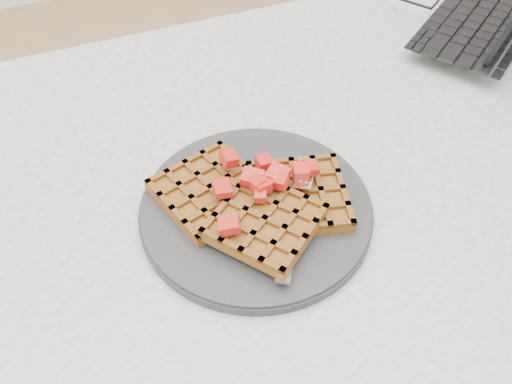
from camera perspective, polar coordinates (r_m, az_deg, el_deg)
table at (r=0.82m, az=4.94°, el=-3.71°), size 1.20×0.80×0.75m
plate at (r=0.68m, az=-0.00°, el=-1.80°), size 0.28×0.28×0.02m
waffles at (r=0.66m, az=0.13°, el=-0.96°), size 0.23×0.22×0.03m
strawberry_pile at (r=0.65m, az=0.00°, el=0.83°), size 0.15×0.15×0.02m
fork at (r=0.66m, az=4.18°, el=-2.29°), size 0.12×0.16×0.02m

